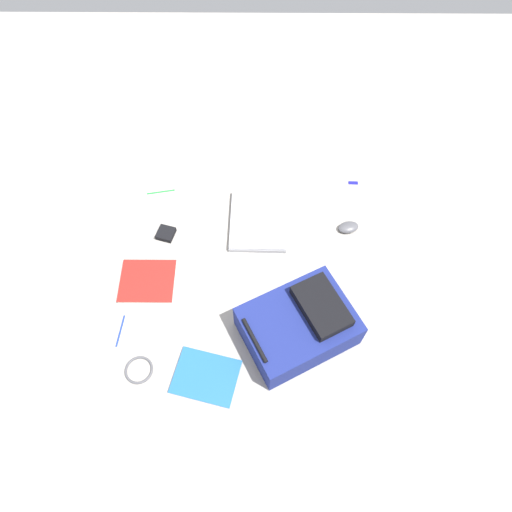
# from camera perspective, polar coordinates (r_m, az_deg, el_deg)

# --- Properties ---
(ground_plane) EXTENTS (3.87, 3.87, 0.00)m
(ground_plane) POSITION_cam_1_polar(r_m,az_deg,el_deg) (2.10, -1.35, -1.37)
(ground_plane) COLOR gray
(backpack) EXTENTS (0.48, 0.53, 0.21)m
(backpack) POSITION_cam_1_polar(r_m,az_deg,el_deg) (1.90, 5.42, -8.50)
(backpack) COLOR navy
(backpack) RESTS_ON ground_plane
(laptop) EXTENTS (0.34, 0.27, 0.03)m
(laptop) POSITION_cam_1_polar(r_m,az_deg,el_deg) (2.22, 0.25, 4.39)
(laptop) COLOR #929296
(laptop) RESTS_ON ground_plane
(book_comic) EXTENTS (0.21, 0.24, 0.02)m
(book_comic) POSITION_cam_1_polar(r_m,az_deg,el_deg) (2.11, -13.31, -3.06)
(book_comic) COLOR silver
(book_comic) RESTS_ON ground_plane
(book_blue) EXTENTS (0.25, 0.29, 0.01)m
(book_blue) POSITION_cam_1_polar(r_m,az_deg,el_deg) (1.92, -6.24, -14.66)
(book_blue) COLOR silver
(book_blue) RESTS_ON ground_plane
(computer_mouse) EXTENTS (0.09, 0.11, 0.03)m
(computer_mouse) POSITION_cam_1_polar(r_m,az_deg,el_deg) (2.24, 11.38, 3.52)
(computer_mouse) COLOR #4C4C51
(computer_mouse) RESTS_ON ground_plane
(cable_coil) EXTENTS (0.12, 0.12, 0.01)m
(cable_coil) POSITION_cam_1_polar(r_m,az_deg,el_deg) (1.97, -14.33, -13.53)
(cable_coil) COLOR #4C4C51
(cable_coil) RESTS_ON ground_plane
(pen_black) EXTENTS (0.03, 0.14, 0.01)m
(pen_black) POSITION_cam_1_polar(r_m,az_deg,el_deg) (2.38, -11.73, 7.83)
(pen_black) COLOR #198C33
(pen_black) RESTS_ON ground_plane
(pen_blue) EXTENTS (0.14, 0.02, 0.01)m
(pen_blue) POSITION_cam_1_polar(r_m,az_deg,el_deg) (2.05, -16.49, -8.86)
(pen_blue) COLOR #1933B2
(pen_blue) RESTS_ON ground_plane
(earbud_pouch) EXTENTS (0.10, 0.10, 0.03)m
(earbud_pouch) POSITION_cam_1_polar(r_m,az_deg,el_deg) (2.22, -11.12, 2.75)
(earbud_pouch) COLOR black
(earbud_pouch) RESTS_ON ground_plane
(usb_stick) EXTENTS (0.02, 0.05, 0.01)m
(usb_stick) POSITION_cam_1_polar(r_m,az_deg,el_deg) (2.42, 11.97, 8.89)
(usb_stick) COLOR #191999
(usb_stick) RESTS_ON ground_plane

